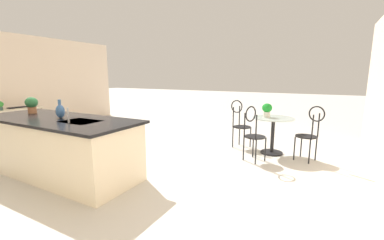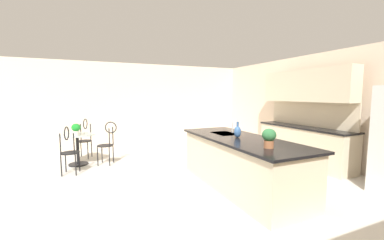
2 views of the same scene
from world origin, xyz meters
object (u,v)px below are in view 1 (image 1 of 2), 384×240
chair_near_window (240,122)px  chair_toward_desk (253,131)px  bistro_table (273,132)px  potted_plant_on_table (267,109)px  vase_on_counter (60,111)px  writing_desk (15,117)px  potted_plant_on_desk (0,105)px  potted_plant_counter_far (32,104)px  chair_by_island (310,131)px  keyboard (18,107)px

chair_near_window → chair_toward_desk: (-0.51, 0.81, 0.00)m
chair_near_window → bistro_table: bearing=169.0°
potted_plant_on_table → vase_on_counter: (2.59, 2.70, 0.13)m
potted_plant_on_table → writing_desk: bearing=15.9°
bistro_table → vase_on_counter: bearing=44.6°
chair_near_window → potted_plant_on_desk: 5.72m
potted_plant_counter_far → vase_on_counter: size_ratio=0.98×
chair_by_island → potted_plant_on_desk: chair_by_island is taller
chair_toward_desk → writing_desk: size_ratio=0.87×
chair_near_window → vase_on_counter: (2.00, 2.83, 0.46)m
chair_near_window → chair_by_island: (-1.41, 0.30, 0.00)m
chair_toward_desk → keyboard: size_ratio=2.37×
chair_by_island → potted_plant_on_desk: (6.69, 1.90, 0.29)m
chair_by_island → vase_on_counter: bearing=36.6°
keyboard → potted_plant_counter_far: 2.74m
chair_near_window → writing_desk: (5.40, 1.84, -0.06)m
bistro_table → chair_near_window: chair_near_window is taller
writing_desk → potted_plant_counter_far: 2.72m
chair_by_island → writing_desk: 6.98m
potted_plant_counter_far → writing_desk: bearing=-20.1°
bistro_table → writing_desk: same height
chair_toward_desk → potted_plant_counter_far: 3.95m
writing_desk → keyboard: (0.02, -0.10, 0.25)m
chair_toward_desk → vase_on_counter: 3.25m
chair_near_window → chair_by_island: size_ratio=1.00×
chair_near_window → potted_plant_counter_far: bearing=43.6°
chair_toward_desk → writing_desk: 5.99m
chair_by_island → potted_plant_on_table: 0.90m
chair_toward_desk → chair_by_island: bearing=-150.7°
potted_plant_on_table → potted_plant_on_desk: bearing=19.3°
keyboard → potted_plant_on_desk: 0.48m
potted_plant_counter_far → bistro_table: bearing=-144.3°
chair_toward_desk → bistro_table: bearing=-109.0°
potted_plant_counter_far → potted_plant_on_desk: size_ratio=1.29×
chair_near_window → potted_plant_counter_far: potted_plant_counter_far is taller
vase_on_counter → potted_plant_counter_far: bearing=-4.9°
potted_plant_on_table → bistro_table: bearing=175.5°
chair_by_island → vase_on_counter: size_ratio=3.62×
potted_plant_counter_far → potted_plant_on_table: bearing=-143.1°
potted_plant_on_desk → vase_on_counter: vase_on_counter is taller
potted_plant_on_table → chair_near_window: bearing=-12.5°
bistro_table → keyboard: bearing=14.6°
chair_near_window → potted_plant_on_desk: chair_near_window is taller
chair_by_island → potted_plant_counter_far: bearing=29.7°
writing_desk → potted_plant_on_desk: (-0.12, 0.35, 0.36)m
chair_toward_desk → keyboard: bearing=9.0°
chair_toward_desk → vase_on_counter: size_ratio=3.62×
chair_near_window → vase_on_counter: bearing=54.8°
vase_on_counter → bistro_table: bearing=-135.4°
keyboard → potted_plant_on_table: size_ratio=1.58×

